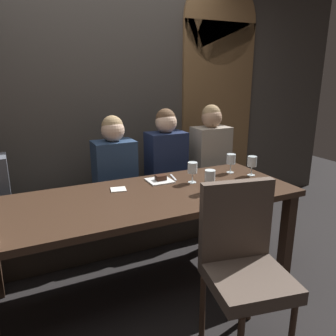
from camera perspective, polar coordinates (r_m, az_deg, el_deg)
ground at (r=2.69m, az=-3.54°, el=-19.52°), size 9.00×9.00×0.00m
back_wall_tiled at (r=3.36m, az=-12.16°, el=14.60°), size 6.00×0.12×3.00m
arched_door at (r=3.85m, az=8.63°, el=12.91°), size 0.90×0.05×2.55m
dining_table at (r=2.37m, az=-3.81°, el=-6.62°), size 2.20×0.84×0.74m
banquette_bench at (r=3.15m, az=-8.49°, el=-9.23°), size 2.50×0.44×0.45m
chair_near_side at (r=1.99m, az=12.83°, el=-14.76°), size 0.51×0.51×0.98m
diner_bearded at (r=2.93m, az=-9.27°, el=1.01°), size 0.36×0.24×0.77m
diner_far_end at (r=3.12m, az=-0.34°, el=2.46°), size 0.36×0.24×0.81m
diner_near_end at (r=3.34m, az=7.36°, el=3.39°), size 0.36×0.24×0.82m
wine_glass_near_left at (r=2.37m, az=7.26°, el=-1.47°), size 0.08×0.08×0.16m
wine_glass_far_left at (r=2.87m, az=10.83°, el=1.45°), size 0.08×0.08×0.16m
wine_glass_end_left at (r=2.83m, az=14.33°, el=0.96°), size 0.08×0.08×0.16m
wine_glass_far_right at (r=2.57m, az=4.25°, el=-0.12°), size 0.08×0.08×0.16m
dessert_plate at (r=2.62m, az=-1.39°, el=-2.00°), size 0.19×0.19×0.05m
fork_on_table at (r=2.71m, az=0.91°, el=-1.62°), size 0.05×0.17×0.01m
folded_napkin at (r=2.46m, az=-8.58°, el=-3.69°), size 0.13×0.12×0.01m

